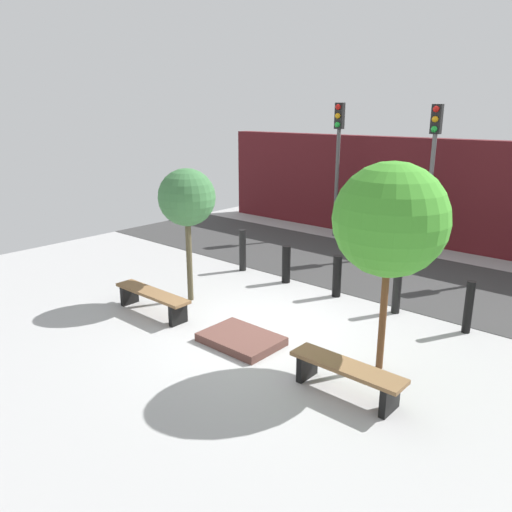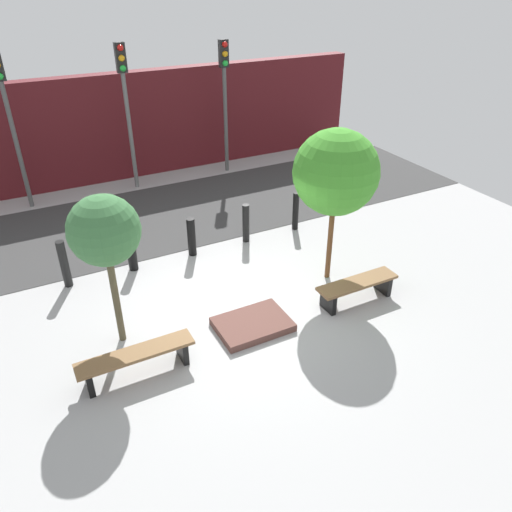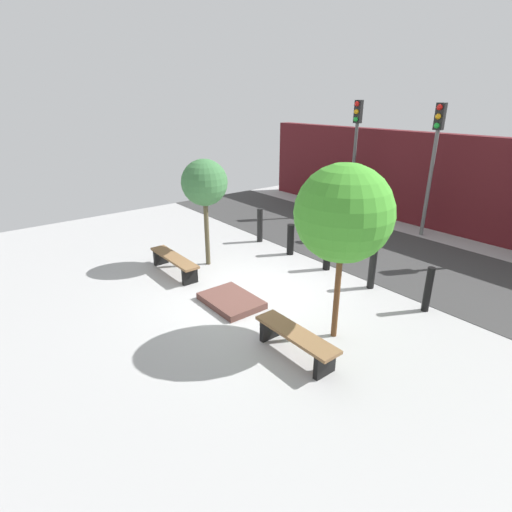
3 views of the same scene
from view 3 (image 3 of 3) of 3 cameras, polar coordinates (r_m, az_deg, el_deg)
The scene contains 15 objects.
ground_plane at distance 9.28m, azimuth -0.46°, elevation -5.70°, with size 18.00×18.00×0.00m, color #A2A2A2.
road_strip at distance 12.55m, azimuth 17.08°, elevation 0.83°, with size 18.00×4.11×0.01m, color #373737.
building_facade at distance 15.00m, azimuth 25.41°, elevation 9.35°, with size 16.20×0.50×3.19m, color #511419.
bench_left at distance 10.51m, azimuth -11.62°, elevation -0.72°, with size 1.95×0.40×0.47m.
bench_right at distance 7.17m, azimuth 5.70°, elevation -11.70°, with size 1.74×0.44×0.47m.
planter_bed at distance 8.93m, azimuth -3.57°, elevation -6.39°, with size 1.37×0.98×0.15m, color brown.
tree_behind_left_bench at distance 10.44m, azimuth -7.37°, elevation 10.25°, with size 1.19×1.19×2.85m.
tree_behind_right_bench at distance 7.01m, azimuth 12.41°, elevation 5.89°, with size 1.72×1.72×3.29m.
bollard_far_left at distance 12.58m, azimuth 0.54°, elevation 4.42°, with size 0.18×0.18×1.07m, color black.
bollard_left at distance 11.59m, azimuth 4.95°, elevation 2.37°, with size 0.20×0.20×0.90m, color black.
bollard_center at distance 10.66m, azimuth 10.14°, elevation 0.45°, with size 0.19×0.19×0.94m, color black.
bollard_right at distance 9.85m, azimuth 16.26°, elevation -1.79°, with size 0.17×0.17×0.98m, color black.
bollard_far_right at distance 9.20m, azimuth 23.37°, elevation -4.42°, with size 0.16×0.16×1.00m, color black.
traffic_light_west at distance 15.55m, azimuth 14.04°, elevation 15.91°, with size 0.28×0.27×4.20m.
traffic_light_mid_west at distance 13.89m, azimuth 24.17°, elevation 13.93°, with size 0.28×0.27×4.13m.
Camera 3 is at (6.51, -5.05, 4.27)m, focal length 28.00 mm.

